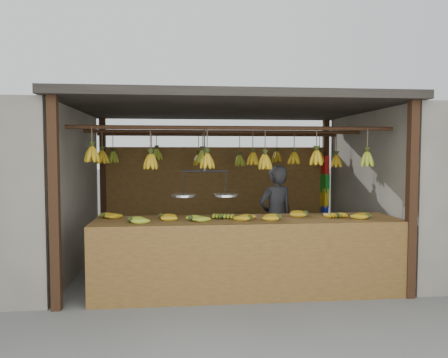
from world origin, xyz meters
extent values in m
plane|color=#5B5B57|center=(0.00, 0.00, 0.00)|extent=(80.00, 80.00, 0.00)
cube|color=black|center=(-2.00, -1.50, 1.15)|extent=(0.10, 0.10, 2.30)
cube|color=black|center=(2.00, -1.50, 1.15)|extent=(0.10, 0.10, 2.30)
cube|color=black|center=(-2.00, 1.50, 1.15)|extent=(0.10, 0.10, 2.30)
cube|color=black|center=(2.00, 1.50, 1.15)|extent=(0.10, 0.10, 2.30)
cube|color=black|center=(0.00, 0.00, 2.35)|extent=(4.30, 3.30, 0.10)
cylinder|color=black|center=(0.00, -1.00, 2.00)|extent=(4.00, 0.05, 0.05)
cylinder|color=black|center=(0.00, 0.00, 2.00)|extent=(4.00, 0.05, 0.05)
cylinder|color=black|center=(0.00, 1.00, 2.00)|extent=(4.00, 0.05, 0.05)
cube|color=brown|center=(0.00, 1.50, 0.90)|extent=(4.00, 0.06, 1.80)
cube|color=brown|center=(0.15, -1.10, 0.86)|extent=(3.68, 0.82, 0.08)
cube|color=brown|center=(0.15, -1.51, 0.45)|extent=(3.68, 0.04, 0.90)
cube|color=black|center=(-1.59, -1.46, 0.41)|extent=(0.07, 0.07, 0.82)
cube|color=black|center=(1.89, -1.46, 0.41)|extent=(0.07, 0.07, 0.82)
cube|color=black|center=(-1.59, -0.74, 0.41)|extent=(0.07, 0.07, 0.82)
cube|color=black|center=(1.89, -0.74, 0.41)|extent=(0.07, 0.07, 0.82)
ellipsoid|color=#B48A13|center=(-1.58, -0.92, 0.93)|extent=(0.30, 0.30, 0.06)
ellipsoid|color=#92A523|center=(-1.22, -1.30, 0.93)|extent=(0.29, 0.26, 0.06)
ellipsoid|color=#B48A13|center=(-0.89, -1.07, 0.93)|extent=(0.25, 0.20, 0.06)
ellipsoid|color=#92A523|center=(-0.54, -1.25, 0.93)|extent=(0.30, 0.28, 0.06)
ellipsoid|color=#92A523|center=(-0.17, -1.13, 0.93)|extent=(0.23, 0.28, 0.06)
ellipsoid|color=#B48A13|center=(0.17, -1.23, 0.93)|extent=(0.30, 0.29, 0.06)
ellipsoid|color=#B48A13|center=(0.50, -1.23, 0.93)|extent=(0.29, 0.25, 0.06)
ellipsoid|color=#B48A13|center=(0.90, -0.96, 0.93)|extent=(0.28, 0.24, 0.06)
ellipsoid|color=#B48A13|center=(1.25, -1.19, 0.93)|extent=(0.20, 0.25, 0.06)
ellipsoid|color=#B48A13|center=(1.60, -1.25, 0.93)|extent=(0.30, 0.29, 0.06)
ellipsoid|color=#B48A13|center=(-1.69, -1.05, 1.68)|extent=(0.16, 0.16, 0.28)
ellipsoid|color=#B48A13|center=(-1.02, -0.95, 1.59)|extent=(0.16, 0.16, 0.28)
ellipsoid|color=#B48A13|center=(-0.34, -0.99, 1.60)|extent=(0.16, 0.16, 0.28)
ellipsoid|color=#B48A13|center=(0.38, -0.96, 1.58)|extent=(0.16, 0.16, 0.28)
ellipsoid|color=#B48A13|center=(1.03, -0.98, 1.63)|extent=(0.16, 0.16, 0.28)
ellipsoid|color=#92A523|center=(1.66, -1.04, 1.62)|extent=(0.16, 0.16, 0.28)
ellipsoid|color=#B48A13|center=(-1.75, -0.02, 1.64)|extent=(0.16, 0.16, 0.28)
ellipsoid|color=#B48A13|center=(-1.07, 0.02, 1.57)|extent=(0.16, 0.16, 0.28)
ellipsoid|color=#92A523|center=(-0.34, 0.05, 1.64)|extent=(0.16, 0.16, 0.28)
ellipsoid|color=#B48A13|center=(0.39, -0.03, 1.61)|extent=(0.16, 0.16, 0.28)
ellipsoid|color=#B48A13|center=(1.02, 0.04, 1.62)|extent=(0.16, 0.16, 0.28)
ellipsoid|color=#B48A13|center=(1.66, 0.03, 1.57)|extent=(0.16, 0.16, 0.28)
ellipsoid|color=#92A523|center=(-1.75, 0.98, 1.63)|extent=(0.16, 0.16, 0.28)
ellipsoid|color=#92A523|center=(-1.05, 1.05, 1.67)|extent=(0.16, 0.16, 0.28)
ellipsoid|color=#B48A13|center=(-0.36, 0.95, 1.58)|extent=(0.16, 0.16, 0.28)
ellipsoid|color=#92A523|center=(0.33, 0.98, 1.57)|extent=(0.16, 0.16, 0.28)
ellipsoid|color=#B48A13|center=(0.98, 1.03, 1.63)|extent=(0.16, 0.16, 0.28)
ellipsoid|color=#B48A13|center=(1.72, 1.00, 1.61)|extent=(0.16, 0.16, 0.28)
cylinder|color=black|center=(-0.37, -1.00, 1.74)|extent=(0.02, 0.02, 0.53)
cylinder|color=black|center=(-0.37, -1.00, 1.47)|extent=(0.56, 0.05, 0.02)
cylinder|color=silver|center=(-0.63, -0.99, 1.17)|extent=(0.30, 0.30, 0.02)
cylinder|color=silver|center=(-0.12, -1.01, 1.17)|extent=(0.30, 0.30, 0.02)
imported|color=#262628|center=(0.72, -0.10, 0.76)|extent=(0.64, 0.53, 1.52)
cube|color=red|center=(1.94, 1.35, 1.48)|extent=(0.08, 0.26, 0.34)
cube|color=#199926|center=(1.94, 1.35, 1.15)|extent=(0.08, 0.26, 0.34)
cube|color=yellow|center=(1.94, 1.35, 0.89)|extent=(0.08, 0.26, 0.34)
cube|color=#1426BF|center=(1.94, 1.35, 0.58)|extent=(0.08, 0.26, 0.34)
camera|label=1|loc=(-0.68, -6.28, 1.69)|focal=35.00mm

